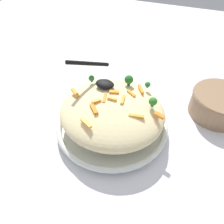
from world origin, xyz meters
TOP-DOWN VIEW (x-y plane):
  - ground_plane at (0.00, 0.00)m, footprint 2.40×2.40m
  - serving_bowl at (0.00, 0.00)m, footprint 0.34×0.34m
  - pasta_mound at (0.00, 0.00)m, footprint 0.30×0.28m
  - carrot_piece_0 at (-0.03, -0.01)m, footprint 0.01×0.04m
  - carrot_piece_1 at (0.02, -0.00)m, footprint 0.02×0.04m
  - carrot_piece_2 at (0.11, 0.01)m, footprint 0.04×0.03m
  - carrot_piece_3 at (-0.04, -0.05)m, footprint 0.03×0.02m
  - carrot_piece_4 at (-0.00, 0.00)m, footprint 0.03×0.01m
  - carrot_piece_5 at (0.04, 0.02)m, footprint 0.02×0.02m
  - carrot_piece_6 at (-0.08, 0.03)m, footprint 0.04×0.01m
  - carrot_piece_7 at (-0.06, -0.08)m, footprint 0.03×0.04m
  - carrot_piece_8 at (0.01, -0.03)m, footprint 0.03×0.02m
  - carrot_piece_9 at (0.03, 0.10)m, footprint 0.04×0.02m
  - carrot_piece_10 at (0.03, 0.05)m, footprint 0.03×0.03m
  - carrot_piece_11 at (-0.13, 0.01)m, footprint 0.03×0.02m
  - broccoli_floret_0 at (0.09, -0.06)m, footprint 0.02×0.02m
  - broccoli_floret_1 at (0.06, -0.05)m, footprint 0.02×0.02m
  - broccoli_floret_2 at (-0.02, -0.09)m, footprint 0.03×0.03m
  - broccoli_floret_3 at (-0.08, -0.10)m, footprint 0.02×0.02m
  - broccoli_floret_4 at (-0.11, -0.02)m, footprint 0.02×0.02m
  - serving_spoon at (0.06, -0.06)m, footprint 0.13×0.14m
  - companion_bowl at (-0.30, -0.19)m, footprint 0.18×0.18m

SIDE VIEW (x-z plane):
  - ground_plane at x=0.00m, z-range 0.00..0.00m
  - serving_bowl at x=0.00m, z-range 0.00..0.04m
  - companion_bowl at x=-0.30m, z-range 0.01..0.08m
  - pasta_mound at x=0.00m, z-range 0.03..0.12m
  - carrot_piece_6 at x=-0.08m, z-range 0.11..0.12m
  - carrot_piece_11 at x=-0.13m, z-range 0.11..0.12m
  - carrot_piece_9 at x=0.03m, z-range 0.11..0.12m
  - carrot_piece_2 at x=0.11m, z-range 0.11..0.12m
  - carrot_piece_7 at x=-0.06m, z-range 0.11..0.12m
  - carrot_piece_3 at x=-0.04m, z-range 0.12..0.12m
  - carrot_piece_1 at x=0.02m, z-range 0.12..0.12m
  - carrot_piece_10 at x=0.03m, z-range 0.12..0.12m
  - carrot_piece_5 at x=0.04m, z-range 0.12..0.13m
  - carrot_piece_8 at x=0.01m, z-range 0.12..0.13m
  - carrot_piece_0 at x=-0.03m, z-range 0.12..0.13m
  - carrot_piece_4 at x=0.00m, z-range 0.12..0.13m
  - broccoli_floret_3 at x=-0.08m, z-range 0.11..0.13m
  - broccoli_floret_1 at x=0.06m, z-range 0.11..0.13m
  - broccoli_floret_0 at x=0.09m, z-range 0.11..0.14m
  - broccoli_floret_4 at x=-0.11m, z-range 0.12..0.14m
  - broccoli_floret_2 at x=-0.02m, z-range 0.12..0.15m
  - serving_spoon at x=0.06m, z-range 0.10..0.18m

